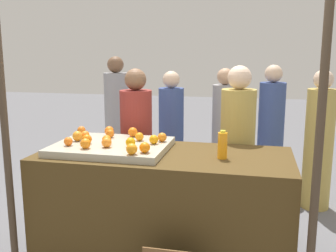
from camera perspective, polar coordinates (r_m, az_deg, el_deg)
name	(u,v)px	position (r m, az deg, el deg)	size (l,w,h in m)	color
stall_counter	(164,206)	(3.36, -0.57, -11.72)	(2.08, 0.90, 0.93)	#4C3819
orange_tray	(112,147)	(3.33, -8.23, -3.02)	(0.94, 0.74, 0.06)	#B2AD99
orange_0	(68,141)	(3.30, -14.44, -2.21)	(0.07, 0.07, 0.07)	orange
orange_1	(107,140)	(3.28, -8.99, -2.03)	(0.08, 0.08, 0.08)	orange
orange_2	(87,139)	(3.33, -11.82, -1.92)	(0.08, 0.08, 0.08)	orange
orange_3	(162,137)	(3.34, -0.87, -1.66)	(0.08, 0.08, 0.08)	orange
orange_4	(77,136)	(3.45, -13.16, -1.45)	(0.09, 0.09, 0.09)	orange
orange_5	(154,139)	(3.26, -2.10, -1.99)	(0.08, 0.08, 0.08)	orange
orange_6	(133,132)	(3.55, -5.20, -0.89)	(0.09, 0.09, 0.09)	orange
orange_7	(110,133)	(3.54, -8.50, -1.09)	(0.07, 0.07, 0.07)	orange
orange_8	(131,142)	(3.17, -5.53, -2.40)	(0.08, 0.08, 0.08)	orange
orange_9	(139,137)	(3.38, -4.23, -1.57)	(0.07, 0.07, 0.07)	orange
orange_10	(145,148)	(2.98, -3.44, -3.18)	(0.08, 0.08, 0.08)	orange
orange_11	(81,130)	(3.72, -12.61, -0.63)	(0.08, 0.08, 0.08)	orange
orange_12	(85,135)	(3.51, -12.07, -1.32)	(0.08, 0.08, 0.08)	orange
orange_13	(85,144)	(3.17, -12.04, -2.54)	(0.08, 0.08, 0.08)	orange
orange_14	(109,131)	(3.62, -8.64, -0.72)	(0.09, 0.09, 0.09)	orange
orange_15	(107,142)	(3.18, -9.01, -2.40)	(0.08, 0.08, 0.08)	orange
orange_16	(132,149)	(2.94, -5.34, -3.39)	(0.09, 0.09, 0.09)	orange
juice_bottle	(222,145)	(3.06, 8.01, -2.82)	(0.08, 0.08, 0.22)	orange
vendor_left	(137,153)	(3.98, -4.63, -3.93)	(0.32, 0.32, 1.60)	maroon
vendor_right	(237,157)	(3.79, 10.07, -4.55)	(0.33, 0.33, 1.63)	tan
crowd_person_0	(171,137)	(4.81, 0.46, -1.67)	(0.31, 0.31, 1.53)	#384C8C
crowd_person_1	(319,145)	(4.65, 21.24, -2.63)	(0.31, 0.31, 1.57)	tan
crowd_person_2	(117,120)	(5.58, -7.52, 0.81)	(0.34, 0.34, 1.69)	#99999E
crowd_person_3	(224,133)	(5.06, 8.20, -1.00)	(0.31, 0.31, 1.55)	#99999E
crowd_person_4	(271,134)	(5.03, 14.84, -1.08)	(0.32, 0.32, 1.60)	#384C8C
canopy_post_left	(6,140)	(3.19, -22.74, -1.84)	(0.06, 0.06, 2.21)	#473828
canopy_post_right	(318,157)	(2.65, 21.17, -4.26)	(0.06, 0.06, 2.21)	#473828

